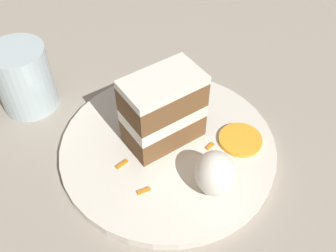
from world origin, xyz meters
The scene contains 8 objects.
ground_plane centered at (0.00, 0.00, 0.00)m, with size 6.00×6.00×0.00m, color black.
dining_table centered at (0.00, 0.00, 0.01)m, with size 1.01×1.07×0.03m, color gray.
plate centered at (-0.03, -0.02, 0.04)m, with size 0.27×0.27×0.01m, color silver.
cake_slice centered at (-0.05, -0.02, 0.09)m, with size 0.09×0.11×0.10m.
cream_dollop centered at (0.03, 0.03, 0.07)m, with size 0.05×0.05×0.05m, color white.
orange_garnish centered at (-0.03, 0.07, 0.04)m, with size 0.05×0.05×0.01m, color orange.
carrot_shreds_scatter centered at (-0.02, -0.02, 0.04)m, with size 0.17×0.13×0.00m.
drinking_glass centered at (-0.14, -0.20, 0.07)m, with size 0.08×0.08×0.09m.
Camera 1 is at (0.28, -0.04, 0.42)m, focal length 42.00 mm.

